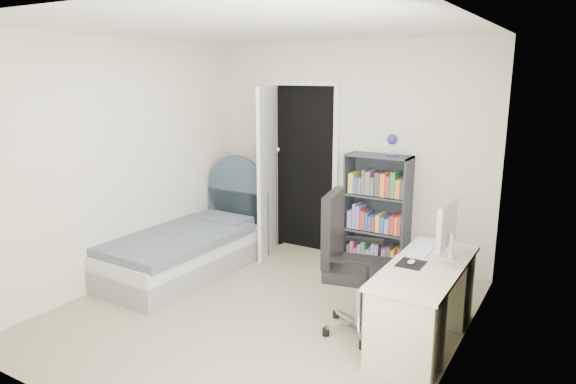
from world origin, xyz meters
The scene contains 8 objects.
room_shell centered at (0.00, 0.00, 1.25)m, with size 3.50×3.70×2.60m.
door centered at (-0.73, 1.52, 1.03)m, with size 0.92×0.80×2.06m.
bed centered at (-1.23, 0.43, 0.27)m, with size 0.95×1.94×1.18m.
nightstand centered at (-1.23, 1.52, 0.36)m, with size 0.37×0.37×0.55m.
floor_lamp centered at (-0.89, 1.69, 0.52)m, with size 0.18×0.18×1.27m.
bookcase centered at (0.47, 1.65, 0.59)m, with size 0.71×0.31×1.51m.
desk centered at (1.43, 0.22, 0.37)m, with size 0.55×1.37×1.12m.
office_chair centered at (0.81, 0.10, 0.66)m, with size 0.65×0.67×1.20m.
Camera 1 is at (2.44, -3.61, 2.13)m, focal length 32.00 mm.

